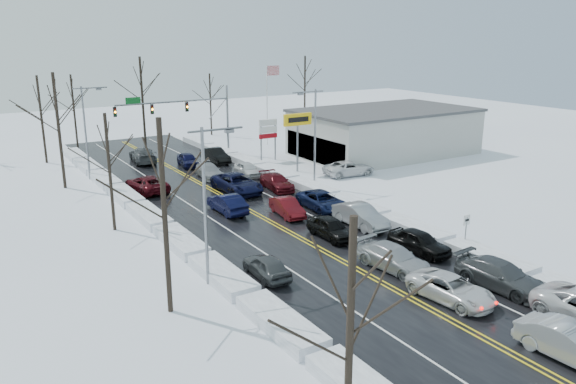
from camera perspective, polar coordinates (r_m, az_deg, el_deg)
ground at (r=39.74m, az=0.77°, el=-4.45°), size 160.00×160.00×0.00m
road_surface at (r=41.34m, az=-0.73°, el=-3.63°), size 14.00×84.00×0.01m
snow_bank_left at (r=38.21m, az=-10.57°, el=-5.59°), size 1.81×72.00×0.65m
snow_bank_right at (r=45.53m, az=7.48°, el=-1.92°), size 1.81×72.00×0.65m
traffic_signal_mast at (r=64.40m, az=-10.27°, el=8.18°), size 13.28×0.39×8.00m
tires_plus_sign at (r=57.09m, az=0.98°, el=6.98°), size 3.20×0.34×6.00m
used_vehicles_sign at (r=62.42m, az=-2.04°, el=6.18°), size 2.20×0.22×4.65m
speed_limit_sign at (r=38.70m, az=17.66°, el=-3.23°), size 0.55×0.09×2.35m
flagpole at (r=71.23m, az=-2.02°, el=9.50°), size 1.87×1.20×10.00m
dealership_building at (r=67.14m, az=9.78°, el=6.07°), size 20.40×12.40×5.30m
streetlight_ne at (r=50.91m, az=2.58°, el=6.25°), size 3.20×0.25×9.00m
streetlight_sw at (r=30.99m, az=-8.14°, el=-0.19°), size 3.20×0.25×9.00m
streetlight_nw at (r=57.23m, az=-19.75°, el=6.40°), size 3.20×0.25×9.00m
tree_left_a at (r=16.40m, az=6.40°, el=-11.46°), size 3.60×3.60×9.00m
tree_left_b at (r=27.63m, az=-12.64°, el=1.21°), size 4.00×4.00×10.00m
tree_left_c at (r=41.26m, az=-17.84°, el=4.12°), size 3.40×3.40×8.50m
tree_left_d at (r=54.47m, az=-22.46°, el=7.86°), size 4.20×4.20×10.50m
tree_left_e at (r=66.39m, az=-23.92°, el=8.32°), size 3.80×3.80×9.50m
tree_far_b at (r=74.09m, az=-21.03°, el=9.00°), size 3.60×3.60×9.00m
tree_far_c at (r=74.00m, az=-14.67°, el=10.61°), size 4.40×4.40×11.00m
tree_far_d at (r=79.11m, az=-7.92°, el=10.00°), size 3.40×3.40×8.50m
tree_far_e at (r=87.16m, az=1.73°, el=11.59°), size 4.20×4.20×10.50m
queued_car_1 at (r=28.45m, az=26.67°, el=-14.99°), size 1.97×4.89×1.58m
queued_car_2 at (r=31.81m, az=16.16°, el=-10.51°), size 2.77×5.10×1.36m
queued_car_3 at (r=34.92m, az=10.61°, el=-7.70°), size 2.59×5.26×1.47m
queued_car_4 at (r=39.45m, az=4.39°, el=-4.66°), size 1.78×4.33×1.47m
queued_car_5 at (r=44.01m, az=-0.08°, el=-2.41°), size 1.98×4.32×1.37m
queued_car_6 at (r=50.66m, az=-5.16°, el=-0.01°), size 3.02×6.09×1.66m
queued_car_7 at (r=56.10m, az=-7.98°, el=1.46°), size 2.31×4.78×1.34m
queued_car_8 at (r=61.23m, az=-10.10°, el=2.58°), size 2.22×4.42×1.44m
queued_car_11 at (r=34.09m, az=20.67°, el=-9.10°), size 2.59×5.47×1.54m
queued_car_12 at (r=37.74m, az=13.12°, el=-6.01°), size 2.22×4.59×1.51m
queued_car_13 at (r=41.96m, az=7.34°, el=-3.47°), size 1.75×4.97×1.64m
queued_car_14 at (r=45.57m, az=3.50°, el=-1.79°), size 2.70×5.38×1.46m
queued_car_15 at (r=51.44m, az=-1.15°, el=0.30°), size 2.38×4.88×1.37m
queued_car_16 at (r=56.29m, az=-4.11°, el=1.63°), size 1.89×4.15×1.38m
queued_car_17 at (r=62.68m, az=-7.36°, el=3.01°), size 1.70×4.77×1.57m
oncoming_car_0 at (r=45.04m, az=-6.16°, el=-2.07°), size 1.63×4.62×1.52m
oncoming_car_1 at (r=52.17m, az=-14.12°, el=0.03°), size 3.07×5.55×1.47m
oncoming_car_2 at (r=64.25m, az=-14.48°, el=2.95°), size 3.07×5.98×1.66m
oncoming_car_3 at (r=33.32m, az=-2.18°, el=-8.60°), size 1.76×4.04×1.36m
parked_car_0 at (r=56.80m, az=6.21°, el=1.70°), size 5.53×3.06×1.47m
parked_car_1 at (r=62.28m, az=5.67°, el=2.98°), size 2.21×4.90×1.39m
parked_car_2 at (r=65.95m, az=1.19°, el=3.78°), size 2.39×4.79×1.57m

